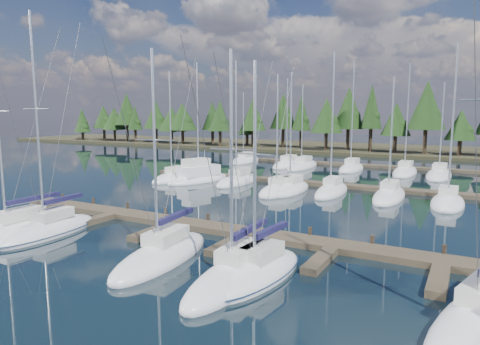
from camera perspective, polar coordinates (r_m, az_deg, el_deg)
The scene contains 12 objects.
ground at distance 40.28m, azimuth 9.15°, elevation -4.09°, with size 260.00×260.00×0.00m, color black.
far_shore at distance 98.38m, azimuth 20.98°, elevation 2.77°, with size 220.00×30.00×0.60m, color #312E1B.
main_dock at distance 28.96m, azimuth 0.65°, elevation -8.37°, with size 44.00×6.13×0.90m.
back_docks at distance 58.81m, azimuth 15.58°, elevation -0.28°, with size 50.00×21.80×0.40m.
front_sailboat_0 at distance 33.62m, azimuth -27.91°, elevation -6.85°, with size 2.91×10.16×15.37m.
front_sailboat_1 at distance 32.65m, azimuth -24.07°, elevation -7.00°, with size 3.32×8.59×15.63m.
front_sailboat_2 at distance 25.24m, azimuth -10.29°, elevation -10.81°, with size 3.58×9.12×12.52m.
front_sailboat_3 at distance 22.17m, azimuth -0.47°, elevation -13.39°, with size 2.84×9.41×12.06m.
front_sailboat_4 at distance 22.30m, azimuth 2.48°, elevation -13.26°, with size 3.25×7.95×11.59m.
back_sailboat_rows at distance 54.52m, azimuth 14.86°, elevation -0.81°, with size 44.44×31.14×16.45m.
motor_yacht_left at distance 52.50m, azimuth -5.50°, elevation -0.64°, with size 5.50×9.79×4.65m.
tree_line at distance 88.20m, azimuth 21.03°, elevation 6.91°, with size 185.20×11.62×13.92m.
Camera 1 is at (13.05, -7.18, 8.36)m, focal length 32.00 mm.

